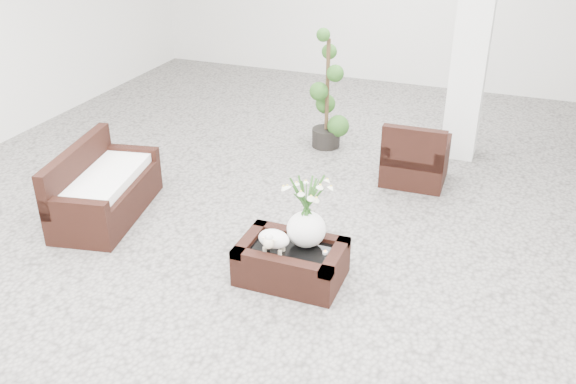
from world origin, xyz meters
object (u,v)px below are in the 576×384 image
(armchair, at_px, (416,151))
(loveseat, at_px, (105,183))
(coffee_table, at_px, (291,263))
(topiary, at_px, (327,91))

(armchair, height_order, loveseat, armchair)
(armchair, bearing_deg, loveseat, 33.63)
(coffee_table, xyz_separation_m, loveseat, (-2.19, 0.39, 0.22))
(loveseat, bearing_deg, armchair, -66.07)
(loveseat, relative_size, topiary, 0.93)
(armchair, xyz_separation_m, topiary, (-1.27, 0.60, 0.38))
(loveseat, xyz_separation_m, topiary, (1.55, 2.56, 0.38))
(armchair, height_order, topiary, topiary)
(topiary, bearing_deg, loveseat, -121.19)
(coffee_table, distance_m, loveseat, 2.24)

